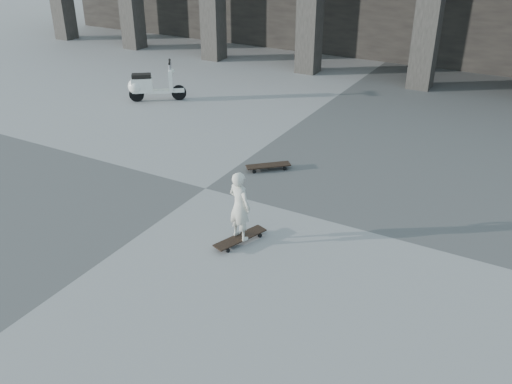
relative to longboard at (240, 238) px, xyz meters
The scene contains 5 objects.
ground 1.97m from the longboard, 139.82° to the left, with size 90.00×90.00×0.00m, color #4D4C4A.
longboard is the anchor object (origin of this frame).
skateboard_spare 2.71m from the longboard, 108.91° to the left, with size 0.80×0.76×0.10m.
child 0.57m from the longboard, 56.31° to the right, with size 0.40×0.26×1.10m, color beige.
scooter 7.61m from the longboard, 139.90° to the left, with size 1.31×1.04×1.07m.
Camera 1 is at (5.18, -7.34, 4.53)m, focal length 38.00 mm.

